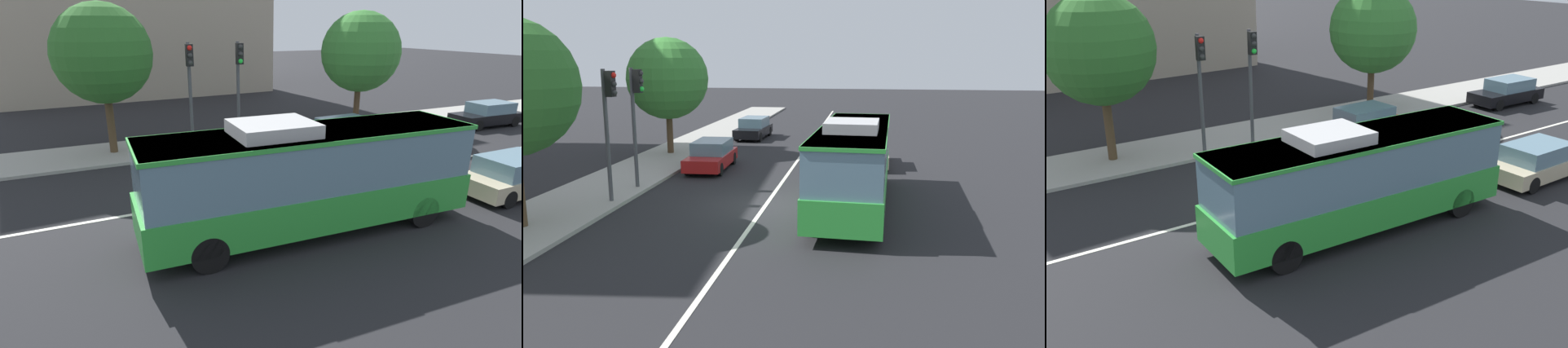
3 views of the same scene
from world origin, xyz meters
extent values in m
plane|color=black|center=(0.00, 0.00, 0.00)|extent=(160.00, 160.00, 0.00)
cube|color=#9E9B93|center=(0.00, 7.36, 0.07)|extent=(80.00, 3.84, 0.14)
cube|color=silver|center=(0.00, 0.00, 0.01)|extent=(76.00, 0.16, 0.01)
cube|color=green|center=(0.04, -3.33, 0.98)|extent=(10.10, 2.92, 1.10)
cube|color=slate|center=(0.04, -3.33, 2.31)|extent=(9.89, 2.84, 1.58)
cube|color=green|center=(0.04, -3.33, 3.04)|extent=(10.00, 2.89, 0.12)
cube|color=#B2B2B2|center=(-1.16, -3.28, 3.28)|extent=(2.27, 1.89, 0.36)
cylinder|color=black|center=(3.48, -2.37, 0.50)|extent=(1.01, 0.34, 1.00)
cylinder|color=black|center=(3.39, -4.57, 0.50)|extent=(1.01, 0.34, 1.00)
cylinder|color=black|center=(-3.31, -2.08, 0.50)|extent=(1.01, 0.34, 1.00)
cylinder|color=black|center=(-3.41, -4.28, 0.50)|extent=(1.01, 0.34, 1.00)
cube|color=#C6B793|center=(8.57, -3.96, 0.52)|extent=(4.51, 1.83, 0.60)
cube|color=slate|center=(8.32, -3.97, 1.14)|extent=(2.53, 1.67, 0.64)
cylinder|color=black|center=(10.07, -3.15, 0.32)|extent=(0.64, 0.22, 0.64)
cylinder|color=black|center=(7.07, -3.17, 0.32)|extent=(0.64, 0.22, 0.64)
cylinder|color=black|center=(7.08, -4.77, 0.32)|extent=(0.64, 0.22, 0.64)
cube|color=black|center=(17.22, 4.20, 0.52)|extent=(4.57, 1.97, 0.60)
cube|color=slate|center=(17.47, 4.19, 1.14)|extent=(2.58, 1.75, 0.64)
cylinder|color=black|center=(15.69, 3.46, 0.32)|extent=(0.65, 0.24, 0.64)
cylinder|color=black|center=(15.75, 5.06, 0.32)|extent=(0.65, 0.24, 0.64)
cylinder|color=black|center=(18.69, 3.34, 0.32)|extent=(0.65, 0.24, 0.64)
cylinder|color=black|center=(18.75, 4.94, 0.32)|extent=(0.65, 0.24, 0.64)
cube|color=#B21919|center=(6.25, 4.05, 0.52)|extent=(4.56, 1.95, 0.60)
cube|color=slate|center=(6.50, 4.06, 1.14)|extent=(2.58, 1.74, 0.64)
cylinder|color=black|center=(4.78, 3.20, 0.32)|extent=(0.65, 0.24, 0.64)
cylinder|color=black|center=(4.72, 4.80, 0.32)|extent=(0.65, 0.24, 0.64)
cylinder|color=black|center=(7.77, 3.30, 0.32)|extent=(0.65, 0.24, 0.64)
cylinder|color=black|center=(7.72, 4.90, 0.32)|extent=(0.65, 0.24, 0.64)
cylinder|color=#47474C|center=(1.50, 5.97, 2.60)|extent=(0.16, 0.16, 5.20)
cube|color=black|center=(1.48, 5.69, 4.65)|extent=(0.33, 0.30, 0.96)
sphere|color=#2D2D2D|center=(1.47, 5.54, 4.97)|extent=(0.22, 0.22, 0.22)
sphere|color=#2D2D2D|center=(1.47, 5.54, 4.65)|extent=(0.22, 0.22, 0.22)
sphere|color=#1ED838|center=(1.47, 5.54, 4.33)|extent=(0.22, 0.22, 0.22)
cylinder|color=#47474C|center=(-0.89, 5.99, 2.60)|extent=(0.16, 0.16, 5.20)
cube|color=black|center=(-0.92, 5.71, 4.65)|extent=(0.35, 0.31, 0.96)
sphere|color=red|center=(-0.94, 5.57, 4.97)|extent=(0.22, 0.22, 0.22)
sphere|color=#2D2D2D|center=(-0.94, 5.57, 4.65)|extent=(0.22, 0.22, 0.22)
sphere|color=#2D2D2D|center=(-0.94, 5.57, 4.33)|extent=(0.22, 0.22, 0.22)
cylinder|color=#4C3823|center=(-4.43, 7.41, 1.52)|extent=(0.36, 0.36, 3.05)
sphere|color=#2D6B28|center=(-4.43, 7.41, 4.71)|extent=(4.43, 4.43, 4.43)
cylinder|color=#4C3823|center=(9.91, 7.60, 1.35)|extent=(0.36, 0.36, 2.69)
sphere|color=#387F33|center=(9.91, 7.60, 4.43)|extent=(4.63, 4.63, 4.63)
cube|color=slate|center=(11.37, 29.33, 2.11)|extent=(0.66, 11.80, 1.50)
cube|color=slate|center=(11.37, 29.33, 5.51)|extent=(0.66, 11.80, 1.50)
camera|label=1|loc=(-6.07, -13.20, 5.92)|focal=28.82mm
camera|label=2|loc=(-20.12, -3.86, 5.62)|focal=37.44mm
camera|label=3|loc=(-11.10, -16.32, 8.43)|focal=40.46mm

